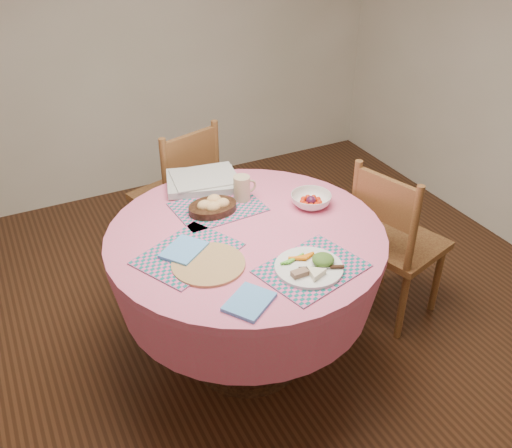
# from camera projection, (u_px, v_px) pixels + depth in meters

# --- Properties ---
(ground) EXTENTS (4.00, 4.00, 0.00)m
(ground) POSITION_uv_depth(u_px,v_px,m) (247.00, 355.00, 2.91)
(ground) COLOR #331C0F
(ground) RESTS_ON ground
(room_envelope) EXTENTS (4.01, 4.01, 2.71)m
(room_envelope) POSITION_uv_depth(u_px,v_px,m) (243.00, 2.00, 1.99)
(room_envelope) COLOR silver
(room_envelope) RESTS_ON ground
(dining_table) EXTENTS (1.24, 1.24, 0.75)m
(dining_table) POSITION_uv_depth(u_px,v_px,m) (246.00, 268.00, 2.61)
(dining_table) COLOR #DE678A
(dining_table) RESTS_ON ground
(chair_right) EXTENTS (0.51, 0.52, 0.91)m
(chair_right) POSITION_uv_depth(u_px,v_px,m) (393.00, 240.00, 2.94)
(chair_right) COLOR brown
(chair_right) RESTS_ON ground
(chair_back) EXTENTS (0.53, 0.51, 0.93)m
(chair_back) POSITION_uv_depth(u_px,v_px,m) (180.00, 193.00, 3.35)
(chair_back) COLOR brown
(chair_back) RESTS_ON ground
(placemat_front) EXTENTS (0.46, 0.39, 0.01)m
(placemat_front) POSITION_uv_depth(u_px,v_px,m) (312.00, 269.00, 2.28)
(placemat_front) COLOR #116464
(placemat_front) RESTS_ON dining_table
(placemat_left) EXTENTS (0.49, 0.45, 0.01)m
(placemat_left) POSITION_uv_depth(u_px,v_px,m) (188.00, 254.00, 2.37)
(placemat_left) COLOR #116464
(placemat_left) RESTS_ON dining_table
(placemat_back) EXTENTS (0.42, 0.32, 0.01)m
(placemat_back) POSITION_uv_depth(u_px,v_px,m) (218.00, 207.00, 2.69)
(placemat_back) COLOR #116464
(placemat_back) RESTS_ON dining_table
(wicker_trivet) EXTENTS (0.30, 0.30, 0.01)m
(wicker_trivet) POSITION_uv_depth(u_px,v_px,m) (208.00, 264.00, 2.30)
(wicker_trivet) COLOR #A57647
(wicker_trivet) RESTS_ON dining_table
(napkin_near) EXTENTS (0.23, 0.22, 0.01)m
(napkin_near) POSITION_uv_depth(u_px,v_px,m) (249.00, 302.00, 2.10)
(napkin_near) COLOR #589BE4
(napkin_near) RESTS_ON dining_table
(napkin_far) EXTENTS (0.23, 0.22, 0.01)m
(napkin_far) POSITION_uv_depth(u_px,v_px,m) (184.00, 250.00, 2.37)
(napkin_far) COLOR #589BE4
(napkin_far) RESTS_ON placemat_left
(dinner_plate) EXTENTS (0.27, 0.27, 0.05)m
(dinner_plate) POSITION_uv_depth(u_px,v_px,m) (311.00, 266.00, 2.26)
(dinner_plate) COLOR white
(dinner_plate) RESTS_ON placemat_front
(bread_bowl) EXTENTS (0.23, 0.23, 0.08)m
(bread_bowl) POSITION_uv_depth(u_px,v_px,m) (213.00, 206.00, 2.63)
(bread_bowl) COLOR black
(bread_bowl) RESTS_ON placemat_back
(latte_mug) EXTENTS (0.12, 0.08, 0.12)m
(latte_mug) POSITION_uv_depth(u_px,v_px,m) (242.00, 188.00, 2.72)
(latte_mug) COLOR tan
(latte_mug) RESTS_ON placemat_back
(fruit_bowl) EXTENTS (0.21, 0.21, 0.06)m
(fruit_bowl) POSITION_uv_depth(u_px,v_px,m) (311.00, 200.00, 2.69)
(fruit_bowl) COLOR white
(fruit_bowl) RESTS_ON dining_table
(newspaper_stack) EXTENTS (0.40, 0.36, 0.04)m
(newspaper_stack) POSITION_uv_depth(u_px,v_px,m) (202.00, 181.00, 2.86)
(newspaper_stack) COLOR silver
(newspaper_stack) RESTS_ON dining_table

